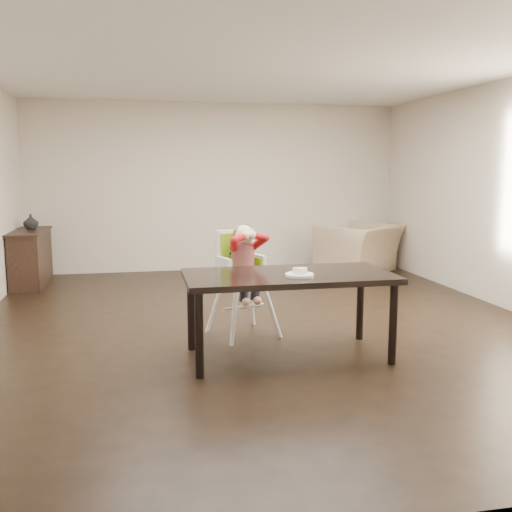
{
  "coord_description": "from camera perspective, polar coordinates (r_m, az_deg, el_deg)",
  "views": [
    {
      "loc": [
        -1.22,
        -5.79,
        1.65
      ],
      "look_at": [
        -0.18,
        -0.65,
        0.85
      ],
      "focal_mm": 40.0,
      "sensor_mm": 36.0,
      "label": 1
    }
  ],
  "objects": [
    {
      "name": "vase",
      "position": [
        8.81,
        -21.59,
        3.18
      ],
      "size": [
        0.28,
        0.28,
        0.21
      ],
      "primitive_type": "imported",
      "rotation": [
        0.0,
        0.0,
        0.41
      ],
      "color": "#99999E",
      "rests_on": "sideboard"
    },
    {
      "name": "ground",
      "position": [
        6.14,
        0.49,
        -6.88
      ],
      "size": [
        7.0,
        7.0,
        0.0
      ],
      "primitive_type": "plane",
      "color": "black",
      "rests_on": "ground"
    },
    {
      "name": "dining_table",
      "position": [
        4.98,
        3.26,
        -2.65
      ],
      "size": [
        1.8,
        0.9,
        0.75
      ],
      "color": "black",
      "rests_on": "ground"
    },
    {
      "name": "high_chair",
      "position": [
        5.64,
        -1.44,
        -0.17
      ],
      "size": [
        0.58,
        0.58,
        1.1
      ],
      "rotation": [
        0.0,
        0.0,
        0.32
      ],
      "color": "white",
      "rests_on": "ground"
    },
    {
      "name": "room_walls",
      "position": [
        5.92,
        0.51,
        10.7
      ],
      "size": [
        6.02,
        7.02,
        2.71
      ],
      "color": "beige",
      "rests_on": "ground"
    },
    {
      "name": "armchair",
      "position": [
        9.31,
        10.24,
        1.56
      ],
      "size": [
        1.4,
        1.3,
        1.03
      ],
      "primitive_type": "imported",
      "rotation": [
        0.0,
        0.0,
        3.75
      ],
      "color": "tan",
      "rests_on": "ground"
    },
    {
      "name": "sideboard",
      "position": [
        8.72,
        -21.59,
        -0.17
      ],
      "size": [
        0.44,
        1.26,
        0.79
      ],
      "color": "black",
      "rests_on": "ground"
    },
    {
      "name": "plate",
      "position": [
        4.83,
        4.41,
        -1.74
      ],
      "size": [
        0.32,
        0.32,
        0.07
      ],
      "rotation": [
        0.0,
        0.0,
        0.42
      ],
      "color": "white",
      "rests_on": "dining_table"
    }
  ]
}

